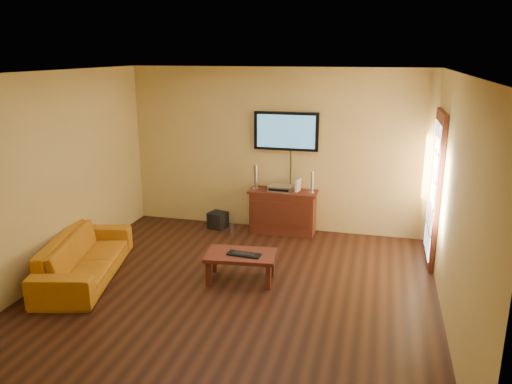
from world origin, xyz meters
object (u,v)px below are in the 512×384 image
(sofa, at_px, (84,250))
(speaker_left, at_px, (256,178))
(media_console, at_px, (283,211))
(coffee_table, at_px, (241,257))
(subwoofer, at_px, (218,220))
(av_receiver, at_px, (281,188))
(game_console, at_px, (298,185))
(bottle, at_px, (232,229))
(television, at_px, (286,131))
(keyboard, at_px, (244,254))
(speaker_right, at_px, (312,183))

(sofa, height_order, speaker_left, speaker_left)
(media_console, relative_size, coffee_table, 1.17)
(speaker_left, relative_size, subwoofer, 1.46)
(media_console, xyz_separation_m, av_receiver, (-0.04, -0.01, 0.40))
(coffee_table, bearing_deg, subwoofer, 116.85)
(av_receiver, height_order, game_console, game_console)
(av_receiver, bearing_deg, game_console, 11.12)
(coffee_table, xyz_separation_m, bottle, (-0.62, 1.64, -0.24))
(television, relative_size, speaker_left, 2.63)
(media_console, xyz_separation_m, game_console, (0.24, 0.03, 0.46))
(coffee_table, height_order, sofa, sofa)
(sofa, height_order, keyboard, sofa)
(speaker_right, distance_m, subwoofer, 1.76)
(speaker_right, relative_size, subwoofer, 1.27)
(speaker_right, bearing_deg, television, 159.86)
(speaker_left, distance_m, game_console, 0.71)
(speaker_left, distance_m, speaker_right, 0.94)
(keyboard, bearing_deg, speaker_right, 73.42)
(media_console, xyz_separation_m, keyboard, (-0.12, -1.97, 0.03))
(game_console, bearing_deg, speaker_left, -164.65)
(av_receiver, xyz_separation_m, game_console, (0.28, 0.04, 0.06))
(speaker_left, height_order, keyboard, speaker_left)
(speaker_left, bearing_deg, media_console, -1.62)
(coffee_table, xyz_separation_m, subwoofer, (-0.95, 1.87, -0.19))
(game_console, bearing_deg, speaker_right, 7.50)
(television, distance_m, av_receiver, 0.93)
(television, xyz_separation_m, subwoofer, (-1.12, -0.24, -1.54))
(television, xyz_separation_m, speaker_left, (-0.47, -0.16, -0.77))
(speaker_right, bearing_deg, speaker_left, 179.44)
(subwoofer, xyz_separation_m, keyboard, (1.00, -1.91, 0.25))
(sofa, distance_m, game_console, 3.45)
(speaker_left, bearing_deg, keyboard, -79.99)
(av_receiver, bearing_deg, bottle, -156.36)
(television, relative_size, keyboard, 2.36)
(speaker_right, bearing_deg, keyboard, -106.58)
(media_console, bearing_deg, keyboard, -93.45)
(media_console, height_order, sofa, sofa)
(speaker_right, bearing_deg, subwoofer, -177.70)
(speaker_left, bearing_deg, subwoofer, -173.61)
(coffee_table, height_order, av_receiver, av_receiver)
(sofa, xyz_separation_m, speaker_left, (1.75, 2.36, 0.52))
(speaker_left, xyz_separation_m, speaker_right, (0.94, -0.01, -0.02))
(coffee_table, xyz_separation_m, sofa, (-2.05, -0.42, 0.06))
(game_console, xyz_separation_m, bottle, (-1.03, -0.32, -0.74))
(coffee_table, xyz_separation_m, speaker_right, (0.64, 1.94, 0.56))
(speaker_left, xyz_separation_m, av_receiver, (0.43, -0.02, -0.14))
(speaker_right, height_order, bottle, speaker_right)
(media_console, distance_m, game_console, 0.52)
(speaker_right, height_order, subwoofer, speaker_right)
(sofa, bearing_deg, speaker_right, -62.65)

